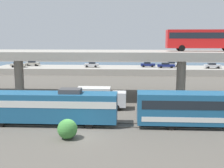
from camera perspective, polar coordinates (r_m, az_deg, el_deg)
name	(u,v)px	position (r m, az deg, el deg)	size (l,w,h in m)	color
ground_plane	(78,137)	(29.53, -6.71, -10.31)	(260.00, 260.00, 0.00)	#565149
rail_strip_near	(83,126)	(32.54, -5.72, -8.36)	(110.00, 0.12, 0.12)	#59544C
rail_strip_far	(85,122)	(34.00, -5.31, -7.60)	(110.00, 0.12, 0.12)	#59544C
train_locomotive	(40,106)	(33.86, -14.04, -4.17)	(17.01, 3.04, 4.18)	#1E5984
highway_overpass	(99,56)	(47.80, -2.68, 5.62)	(96.00, 11.46, 7.78)	#9E998E
transit_bus_on_overpass	(205,38)	(48.77, 17.86, 8.63)	(12.00, 2.68, 3.40)	red
service_truck_west	(100,97)	(40.26, -2.37, -2.67)	(6.80, 2.46, 3.04)	silver
pier_parking_lot	(111,70)	(83.07, -0.11, 2.77)	(67.01, 12.78, 1.79)	#9E998E
parked_car_0	(148,64)	(83.52, 7.08, 3.89)	(4.08, 1.91, 1.50)	navy
parked_car_1	(92,65)	(82.39, -4.04, 3.86)	(4.02, 1.99, 1.50)	#B7B7BC
parked_car_2	(212,66)	(83.56, 19.26, 3.46)	(4.29, 1.89, 1.50)	#B7B7BC
parked_car_3	(172,64)	(85.27, 11.76, 3.87)	(4.34, 1.90, 1.50)	silver
parked_car_4	(166,65)	(81.64, 10.64, 3.69)	(4.69, 1.97, 1.50)	navy
parked_car_5	(18,65)	(86.46, -18.04, 3.69)	(4.36, 1.99, 1.50)	#9E998C
parked_car_6	(32,63)	(89.80, -15.48, 3.98)	(4.03, 1.95, 1.50)	#9E998C
harbor_water	(115,66)	(106.02, 0.64, 3.60)	(140.00, 36.00, 0.01)	#2D5170
shrub_right	(67,129)	(28.81, -8.83, -8.80)	(1.97, 1.97, 1.97)	#3B7D37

